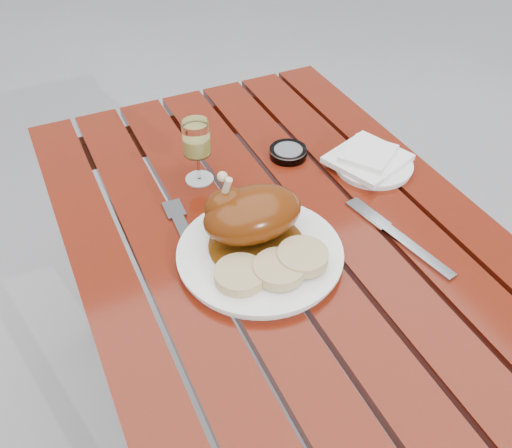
{
  "coord_description": "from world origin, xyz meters",
  "views": [
    {
      "loc": [
        -0.4,
        -0.74,
        1.5
      ],
      "look_at": [
        -0.06,
        0.0,
        0.78
      ],
      "focal_mm": 40.0,
      "sensor_mm": 36.0,
      "label": 1
    }
  ],
  "objects_px": {
    "side_plate": "(373,165)",
    "ashtray": "(288,153)",
    "table": "(278,344)",
    "dinner_plate": "(260,254)",
    "wine_glass": "(197,152)"
  },
  "relations": [
    {
      "from": "side_plate",
      "to": "ashtray",
      "type": "xyz_separation_m",
      "value": [
        -0.15,
        0.12,
        0.0
      ]
    },
    {
      "from": "table",
      "to": "side_plate",
      "type": "distance_m",
      "value": 0.48
    },
    {
      "from": "ashtray",
      "to": "dinner_plate",
      "type": "bearing_deg",
      "value": -126.46
    },
    {
      "from": "table",
      "to": "dinner_plate",
      "type": "bearing_deg",
      "value": -143.83
    },
    {
      "from": "side_plate",
      "to": "ashtray",
      "type": "distance_m",
      "value": 0.19
    },
    {
      "from": "table",
      "to": "dinner_plate",
      "type": "distance_m",
      "value": 0.4
    },
    {
      "from": "table",
      "to": "ashtray",
      "type": "relative_size",
      "value": 13.96
    },
    {
      "from": "side_plate",
      "to": "ashtray",
      "type": "bearing_deg",
      "value": 141.89
    },
    {
      "from": "dinner_plate",
      "to": "side_plate",
      "type": "xyz_separation_m",
      "value": [
        0.35,
        0.15,
        -0.0
      ]
    },
    {
      "from": "dinner_plate",
      "to": "side_plate",
      "type": "height_order",
      "value": "dinner_plate"
    },
    {
      "from": "wine_glass",
      "to": "side_plate",
      "type": "distance_m",
      "value": 0.39
    },
    {
      "from": "side_plate",
      "to": "dinner_plate",
      "type": "bearing_deg",
      "value": -156.62
    },
    {
      "from": "ashtray",
      "to": "side_plate",
      "type": "bearing_deg",
      "value": -38.11
    },
    {
      "from": "ashtray",
      "to": "table",
      "type": "bearing_deg",
      "value": -120.09
    },
    {
      "from": "wine_glass",
      "to": "side_plate",
      "type": "relative_size",
      "value": 0.82
    }
  ]
}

